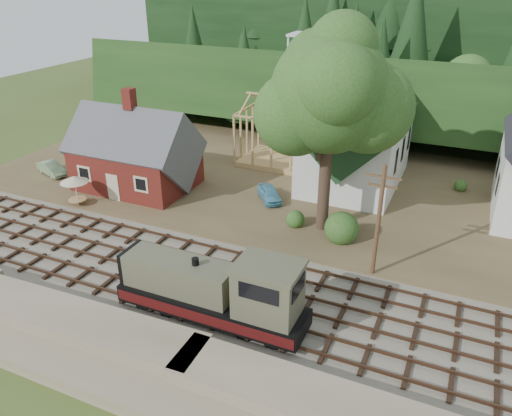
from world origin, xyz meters
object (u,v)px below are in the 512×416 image
at_px(locomotive, 218,292).
at_px(car_green, 52,168).
at_px(patio_set, 74,180).
at_px(car_blue, 269,193).

bearing_deg(locomotive, car_green, 152.98).
bearing_deg(patio_set, car_green, 148.59).
xyz_separation_m(car_blue, car_green, (-21.69, -3.16, -0.00)).
bearing_deg(car_blue, car_green, 149.94).
height_order(car_green, patio_set, patio_set).
relative_size(locomotive, patio_set, 4.28).
bearing_deg(patio_set, car_blue, 27.16).
relative_size(locomotive, car_blue, 3.04).
xyz_separation_m(locomotive, patio_set, (-18.07, 8.50, 0.51)).
xyz_separation_m(car_blue, patio_set, (-14.60, -7.49, 1.59)).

